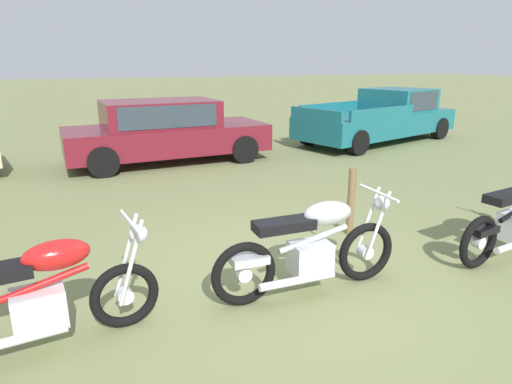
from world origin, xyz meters
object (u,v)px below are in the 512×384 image
(pickup_truck_teal, at_px, (384,115))
(fence_post_wooden, at_px, (351,202))
(car_burgundy, at_px, (164,128))
(motorcycle_red, at_px, (38,297))
(motorcycle_silver, at_px, (311,248))

(pickup_truck_teal, bearing_deg, fence_post_wooden, -147.17)
(pickup_truck_teal, distance_m, fence_post_wooden, 7.75)
(car_burgundy, height_order, pickup_truck_teal, pickup_truck_teal)
(motorcycle_red, bearing_deg, car_burgundy, 63.93)
(motorcycle_red, relative_size, pickup_truck_teal, 0.36)
(motorcycle_silver, xyz_separation_m, fence_post_wooden, (1.27, 1.20, -0.02))
(fence_post_wooden, bearing_deg, car_burgundy, 104.91)
(pickup_truck_teal, bearing_deg, motorcycle_red, -157.72)
(motorcycle_silver, relative_size, pickup_truck_teal, 0.37)
(fence_post_wooden, bearing_deg, motorcycle_silver, -136.82)
(car_burgundy, bearing_deg, motorcycle_red, -112.25)
(motorcycle_silver, relative_size, car_burgundy, 0.44)
(motorcycle_red, relative_size, car_burgundy, 0.43)
(car_burgundy, bearing_deg, pickup_truck_teal, 0.60)
(motorcycle_red, relative_size, fence_post_wooden, 2.15)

